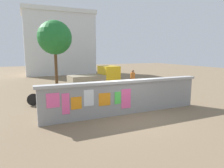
{
  "coord_description": "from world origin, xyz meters",
  "views": [
    {
      "loc": [
        -4.21,
        -7.91,
        2.83
      ],
      "look_at": [
        -0.02,
        1.54,
        1.18
      ],
      "focal_mm": 31.6,
      "sensor_mm": 36.0,
      "label": 1
    }
  ],
  "objects": [
    {
      "name": "tree_roadside",
      "position": [
        -1.69,
        9.93,
        4.1
      ],
      "size": [
        2.91,
        2.91,
        5.58
      ],
      "color": "brown",
      "rests_on": "ground"
    },
    {
      "name": "ground",
      "position": [
        0.0,
        8.0,
        0.0
      ],
      "size": [
        60.0,
        60.0,
        0.0
      ],
      "primitive_type": "plane",
      "color": "#7A664C"
    },
    {
      "name": "poster_wall",
      "position": [
        -0.01,
        -0.0,
        0.82
      ],
      "size": [
        7.97,
        0.42,
        1.58
      ],
      "color": "gray",
      "rests_on": "ground"
    },
    {
      "name": "bicycle_far",
      "position": [
        -3.37,
        3.31,
        0.36
      ],
      "size": [
        1.71,
        0.44,
        0.95
      ],
      "color": "black",
      "rests_on": "ground"
    },
    {
      "name": "building_background",
      "position": [
        0.22,
        19.8,
        4.14
      ],
      "size": [
        8.98,
        5.72,
        8.24
      ],
      "color": "silver",
      "rests_on": "ground"
    },
    {
      "name": "auto_rickshaw_truck",
      "position": [
        0.55,
        5.57,
        0.9
      ],
      "size": [
        3.71,
        1.78,
        1.85
      ],
      "color": "black",
      "rests_on": "ground"
    },
    {
      "name": "bicycle_near",
      "position": [
        -1.98,
        2.1,
        0.36
      ],
      "size": [
        1.7,
        0.44,
        0.95
      ],
      "color": "black",
      "rests_on": "ground"
    },
    {
      "name": "person_walking",
      "position": [
        2.94,
        4.49,
        0.99
      ],
      "size": [
        0.44,
        0.44,
        1.62
      ],
      "color": "purple",
      "rests_on": "ground"
    },
    {
      "name": "motorcycle",
      "position": [
        1.19,
        1.77,
        0.46
      ],
      "size": [
        1.9,
        0.56,
        0.87
      ],
      "color": "black",
      "rests_on": "ground"
    }
  ]
}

